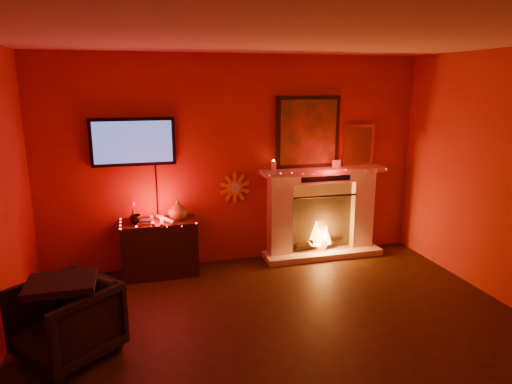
# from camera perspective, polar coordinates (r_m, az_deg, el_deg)

# --- Properties ---
(room) EXTENTS (5.00, 5.00, 5.00)m
(room) POSITION_cam_1_polar(r_m,az_deg,el_deg) (3.60, 6.60, -2.53)
(room) COLOR black
(room) RESTS_ON ground
(floor) EXTENTS (5.00, 5.00, 0.00)m
(floor) POSITION_cam_1_polar(r_m,az_deg,el_deg) (4.18, 6.08, -20.64)
(floor) COLOR black
(floor) RESTS_ON ground
(fireplace) EXTENTS (1.72, 0.40, 2.18)m
(fireplace) POSITION_cam_1_polar(r_m,az_deg,el_deg) (6.32, 8.13, -1.49)
(fireplace) COLOR beige
(fireplace) RESTS_ON floor
(tv) EXTENTS (1.00, 0.07, 1.24)m
(tv) POSITION_cam_1_polar(r_m,az_deg,el_deg) (5.71, -15.11, 6.04)
(tv) COLOR black
(tv) RESTS_ON room
(sunburst_clock) EXTENTS (0.40, 0.03, 0.40)m
(sunburst_clock) POSITION_cam_1_polar(r_m,az_deg,el_deg) (5.98, -2.69, 0.50)
(sunburst_clock) COLOR gold
(sunburst_clock) RESTS_ON room
(console_table) EXTENTS (0.91, 0.52, 0.94)m
(console_table) POSITION_cam_1_polar(r_m,az_deg,el_deg) (5.82, -11.91, -6.53)
(console_table) COLOR black
(console_table) RESTS_ON floor
(armchair) EXTENTS (1.04, 1.04, 0.68)m
(armchair) POSITION_cam_1_polar(r_m,az_deg,el_deg) (4.40, -22.65, -14.65)
(armchair) COLOR black
(armchair) RESTS_ON floor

